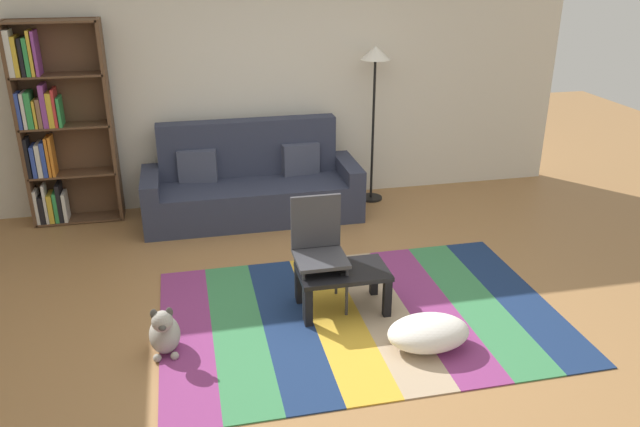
% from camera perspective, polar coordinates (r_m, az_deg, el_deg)
% --- Properties ---
extents(ground_plane, '(14.00, 14.00, 0.00)m').
position_cam_1_polar(ground_plane, '(5.19, 0.06, -8.40)').
color(ground_plane, '#9E7042').
extents(back_wall, '(6.80, 0.10, 2.70)m').
position_cam_1_polar(back_wall, '(7.07, -4.54, 11.85)').
color(back_wall, silver).
rests_on(back_wall, ground_plane).
extents(rug, '(3.09, 2.08, 0.01)m').
position_cam_1_polar(rug, '(5.08, 3.66, -9.13)').
color(rug, '#843370').
rests_on(rug, ground_plane).
extents(couch, '(2.26, 0.80, 1.00)m').
position_cam_1_polar(couch, '(6.80, -6.14, 2.47)').
color(couch, '#2D3347').
rests_on(couch, ground_plane).
extents(bookshelf, '(0.90, 0.28, 2.06)m').
position_cam_1_polar(bookshelf, '(6.96, -22.79, 7.16)').
color(bookshelf, brown).
rests_on(bookshelf, ground_plane).
extents(coffee_table, '(0.71, 0.43, 0.35)m').
position_cam_1_polar(coffee_table, '(5.01, 2.07, -5.77)').
color(coffee_table, black).
rests_on(coffee_table, rug).
extents(pouf, '(0.61, 0.41, 0.23)m').
position_cam_1_polar(pouf, '(4.71, 9.71, -10.52)').
color(pouf, white).
rests_on(pouf, rug).
extents(dog, '(0.22, 0.35, 0.40)m').
position_cam_1_polar(dog, '(4.72, -13.81, -10.35)').
color(dog, '#9E998E').
rests_on(dog, ground_plane).
extents(standing_lamp, '(0.32, 0.32, 1.73)m').
position_cam_1_polar(standing_lamp, '(6.97, 4.95, 12.44)').
color(standing_lamp, black).
rests_on(standing_lamp, ground_plane).
extents(tv_remote, '(0.07, 0.16, 0.02)m').
position_cam_1_polar(tv_remote, '(4.95, 1.76, -5.12)').
color(tv_remote, black).
rests_on(tv_remote, coffee_table).
extents(folding_chair, '(0.40, 0.40, 0.90)m').
position_cam_1_polar(folding_chair, '(5.01, -0.15, -2.66)').
color(folding_chair, '#38383D').
rests_on(folding_chair, ground_plane).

